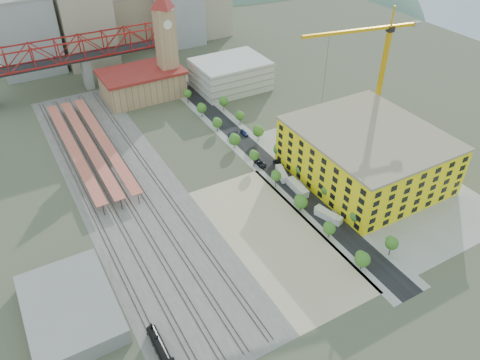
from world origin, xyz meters
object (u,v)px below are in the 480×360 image
construction_building (366,154)px  site_trailer_b (327,215)px  locomotive (165,359)px  site_trailer_c (298,188)px  site_trailer_d (282,174)px  clock_tower (165,34)px  car_0 (362,259)px  tower_crane (377,60)px  site_trailer_a (328,216)px

construction_building → site_trailer_b: (-26.00, -12.19, -8.16)m
locomotive → site_trailer_c: 77.07m
construction_building → site_trailer_d: (-26.00, 14.33, -8.17)m
clock_tower → car_0: 135.79m
construction_building → car_0: (-29.00, -32.78, -8.70)m
clock_tower → site_trailer_b: (8.00, -112.19, -27.45)m
tower_crane → site_trailer_a: tower_crane is taller
tower_crane → site_trailer_a: bearing=-142.7°
locomotive → site_trailer_d: 82.65m
construction_building → site_trailer_b: size_ratio=5.55×
construction_building → locomotive: size_ratio=2.30×
clock_tower → site_trailer_c: (8.00, -95.63, -27.27)m
car_0 → site_trailer_a: bearing=85.7°
tower_crane → car_0: tower_crane is taller
clock_tower → site_trailer_a: bearing=-86.0°
site_trailer_a → site_trailer_c: 17.36m
locomotive → site_trailer_a: (66.00, 22.43, -0.76)m
clock_tower → site_trailer_d: (8.00, -85.67, -27.46)m
locomotive → site_trailer_b: locomotive is taller
car_0 → locomotive: bearing=-173.3°
clock_tower → site_trailer_a: size_ratio=5.50×
tower_crane → site_trailer_c: tower_crane is taller
construction_building → locomotive: (-92.00, -35.42, -7.36)m
tower_crane → car_0: 82.49m
construction_building → site_trailer_a: bearing=-153.4°
site_trailer_a → site_trailer_b: size_ratio=1.04×
clock_tower → site_trailer_b: clock_tower is taller
locomotive → site_trailer_c: locomotive is taller
site_trailer_a → site_trailer_b: bearing=70.6°
locomotive → tower_crane: bearing=27.4°
site_trailer_a → car_0: 20.02m
tower_crane → site_trailer_a: (-48.22, -36.79, -30.70)m
site_trailer_d → car_0: site_trailer_d is taller
site_trailer_a → locomotive: bearing=179.4°
construction_building → site_trailer_d: size_ratio=5.59×
site_trailer_b → car_0: size_ratio=2.20×
car_0 → site_trailer_b: bearing=86.0°
tower_crane → site_trailer_d: 57.98m
locomotive → car_0: bearing=2.4°
tower_crane → site_trailer_d: tower_crane is taller
site_trailer_c → car_0: size_ratio=2.52×
site_trailer_b → site_trailer_c: (0.00, 16.56, 0.18)m
tower_crane → car_0: (-51.22, -56.58, -31.29)m
site_trailer_c → locomotive: bearing=-147.2°
tower_crane → site_trailer_a: size_ratio=5.49×
tower_crane → site_trailer_c: bearing=-158.1°
site_trailer_c → site_trailer_d: site_trailer_c is taller
site_trailer_a → car_0: bearing=-118.0°
construction_building → site_trailer_c: size_ratio=4.85×
locomotive → site_trailer_b: bearing=19.4°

